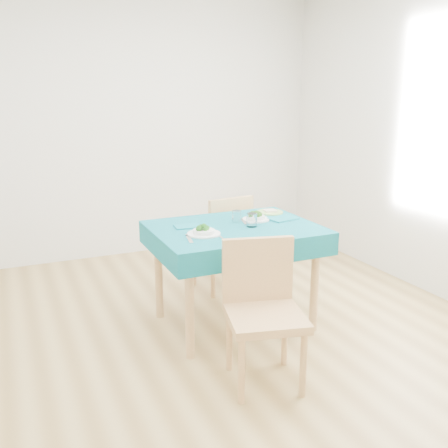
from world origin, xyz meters
name	(u,v)px	position (x,y,z in m)	size (l,w,h in m)	color
room_shell	(224,148)	(0.00, 0.00, 1.35)	(4.02, 4.52, 2.73)	olive
table	(234,276)	(0.18, 0.22, 0.38)	(1.16, 0.88, 0.76)	#095966
chair_near	(266,298)	(0.01, -0.57, 0.55)	(0.44, 0.48, 1.09)	tan
chair_far	(220,231)	(0.38, 0.93, 0.52)	(0.42, 0.46, 1.04)	tan
bowl_near	(204,230)	(-0.10, 0.12, 0.79)	(0.23, 0.23, 0.07)	white
bowl_far	(256,216)	(0.41, 0.33, 0.79)	(0.20, 0.20, 0.06)	white
fork_near	(189,239)	(-0.23, 0.05, 0.76)	(0.03, 0.19, 0.00)	silver
knife_near	(217,235)	(-0.02, 0.08, 0.76)	(0.02, 0.20, 0.00)	silver
fork_far	(244,222)	(0.30, 0.31, 0.76)	(0.02, 0.17, 0.00)	silver
knife_far	(288,218)	(0.66, 0.27, 0.76)	(0.02, 0.23, 0.00)	silver
napkin_near	(188,226)	(-0.13, 0.34, 0.76)	(0.18, 0.13, 0.01)	#0D6371
napkin_far	(283,219)	(0.61, 0.26, 0.76)	(0.21, 0.15, 0.01)	#0D6371
tumbler_center	(237,216)	(0.25, 0.33, 0.80)	(0.07, 0.07, 0.09)	white
tumbler_side	(252,220)	(0.29, 0.17, 0.81)	(0.08, 0.08, 0.10)	white
side_plate	(270,212)	(0.63, 0.49, 0.76)	(0.21, 0.21, 0.01)	#9FD266
bread_slice	(270,211)	(0.63, 0.49, 0.78)	(0.09, 0.09, 0.01)	beige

